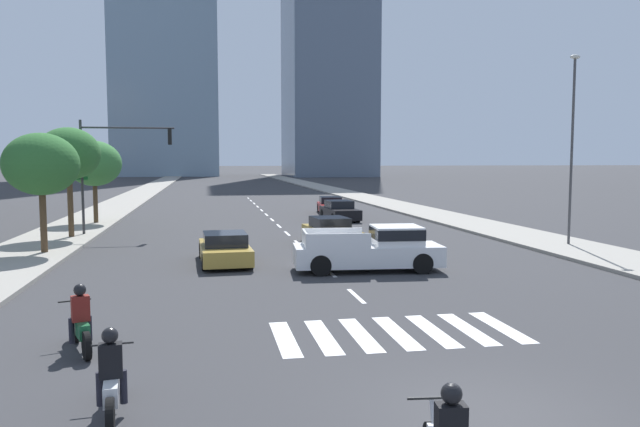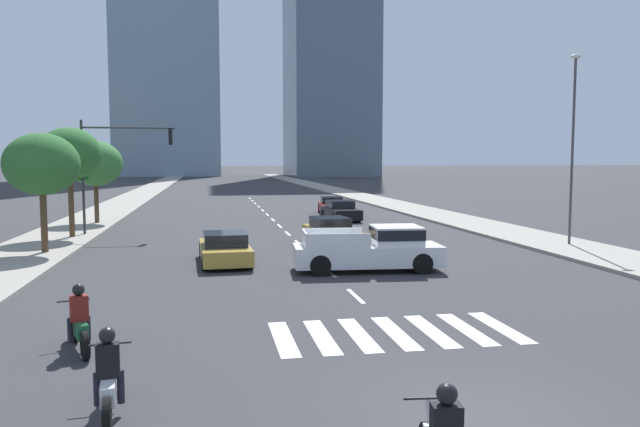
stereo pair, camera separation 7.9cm
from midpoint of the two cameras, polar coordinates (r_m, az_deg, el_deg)
The scene contains 17 objects.
ground_plane at distance 10.70m, azimuth 15.53°, elevation -17.86°, with size 800.00×800.00×0.00m, color #333335.
sidewalk_east at distance 42.41m, azimuth 12.62°, elevation -0.56°, with size 4.00×260.00×0.15m, color gray.
sidewalk_west at distance 39.81m, azimuth -21.59°, elevation -1.15°, with size 4.00×260.00×0.15m, color gray.
crosswalk_near at distance 14.99m, azimuth 7.21°, elevation -10.98°, with size 5.85×2.87×0.01m.
lane_divider_center at distance 42.15m, azimuth -4.37°, elevation -0.58°, with size 0.14×50.00×0.01m.
motorcycle_lead at distance 14.36m, azimuth -21.46°, elevation -9.61°, with size 0.97×1.97×1.49m.
motorcycle_third at distance 10.71m, azimuth -18.94°, elevation -14.60°, with size 0.70×2.20×1.49m.
pickup_truck at distance 22.83m, azimuth 5.23°, elevation -3.34°, with size 5.59×2.31×1.67m.
sedan_gold_0 at distance 29.56m, azimuth 1.12°, elevation -1.77°, with size 2.22×4.65×1.35m.
sedan_red_1 at distance 46.88m, azimuth 1.14°, elevation 0.72°, with size 2.20×4.43×1.28m.
sedan_black_2 at distance 41.76m, azimuth 1.99°, elevation 0.22°, with size 2.01×4.75×1.34m.
sedan_gold_3 at distance 24.61m, azimuth -8.80°, elevation -3.30°, with size 2.06×4.41×1.26m.
traffic_signal_far at distance 34.72m, azimuth -18.37°, elevation 5.16°, with size 5.16×0.28×6.10m.
street_lamp_east at distance 31.04m, azimuth 22.64°, elevation 6.60°, with size 0.50×0.24×8.83m.
street_tree_nearest at distance 28.70m, azimuth -24.51°, elevation 4.19°, with size 3.14×3.14×5.13m.
street_tree_second at distance 33.98m, azimuth -22.32°, elevation 5.16°, with size 3.16×3.16×5.64m.
street_tree_third at distance 41.09m, azimuth -20.22°, elevation 4.39°, with size 3.36×3.36×5.17m.
Camera 2 is at (-4.36, -8.85, 4.14)m, focal length 34.22 mm.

